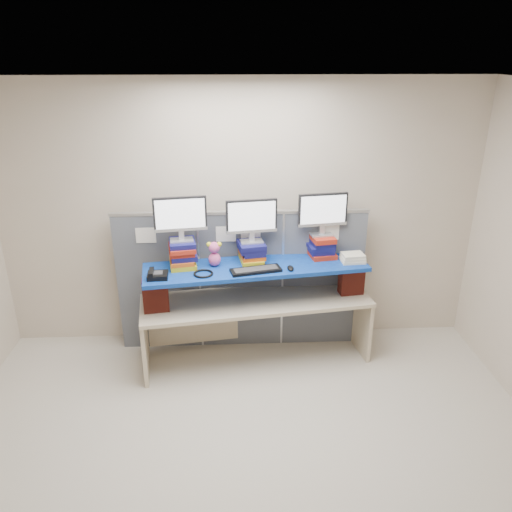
{
  "coord_description": "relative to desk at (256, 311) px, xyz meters",
  "views": [
    {
      "loc": [
        -0.08,
        -2.98,
        3.01
      ],
      "look_at": [
        0.14,
        1.48,
        1.17
      ],
      "focal_mm": 35.0,
      "sensor_mm": 36.0,
      "label": 1
    }
  ],
  "objects": [
    {
      "name": "book_stack_center",
      "position": [
        -0.04,
        0.11,
        0.61
      ],
      "size": [
        0.3,
        0.34,
        0.2
      ],
      "color": "gold",
      "rests_on": "blue_board"
    },
    {
      "name": "binder_stack",
      "position": [
        0.97,
        0.05,
        0.55
      ],
      "size": [
        0.24,
        0.2,
        0.08
      ],
      "rotation": [
        0.0,
        0.0,
        0.08
      ],
      "color": "beige",
      "rests_on": "blue_board"
    },
    {
      "name": "book_stack_left",
      "position": [
        -0.71,
        0.02,
        0.64
      ],
      "size": [
        0.3,
        0.33,
        0.26
      ],
      "color": "gold",
      "rests_on": "blue_board"
    },
    {
      "name": "blue_board",
      "position": [
        0.0,
        0.0,
        0.49
      ],
      "size": [
        2.23,
        0.84,
        0.04
      ],
      "primitive_type": "cube",
      "rotation": [
        0.0,
        0.0,
        0.14
      ],
      "color": "navy",
      "rests_on": "brick_pier_left"
    },
    {
      "name": "room",
      "position": [
        -0.14,
        -1.48,
        0.84
      ],
      "size": [
        5.0,
        4.0,
        2.8
      ],
      "color": "beige",
      "rests_on": "ground"
    },
    {
      "name": "desk_phone",
      "position": [
        -0.93,
        -0.24,
        0.54
      ],
      "size": [
        0.2,
        0.18,
        0.08
      ],
      "rotation": [
        0.0,
        0.0,
        0.06
      ],
      "color": "black",
      "rests_on": "blue_board"
    },
    {
      "name": "monitor_right",
      "position": [
        0.67,
        0.21,
        0.98
      ],
      "size": [
        0.5,
        0.17,
        0.43
      ],
      "rotation": [
        0.0,
        0.0,
        0.14
      ],
      "color": "#B3B4B9",
      "rests_on": "book_stack_right"
    },
    {
      "name": "cubicle_partition",
      "position": [
        -0.14,
        0.3,
        0.21
      ],
      "size": [
        2.6,
        0.06,
        1.53
      ],
      "color": "#4C505A",
      "rests_on": "ground"
    },
    {
      "name": "monitor_center",
      "position": [
        -0.04,
        0.11,
        0.95
      ],
      "size": [
        0.5,
        0.17,
        0.43
      ],
      "rotation": [
        0.0,
        0.0,
        0.14
      ],
      "color": "#B3B4B9",
      "rests_on": "book_stack_center"
    },
    {
      "name": "brick_pier_left",
      "position": [
        -0.96,
        -0.19,
        0.3
      ],
      "size": [
        0.26,
        0.16,
        0.33
      ],
      "primitive_type": "cube",
      "rotation": [
        0.0,
        0.0,
        0.14
      ],
      "color": "maroon",
      "rests_on": "desk"
    },
    {
      "name": "brick_pier_right",
      "position": [
        0.98,
        0.09,
        0.3
      ],
      "size": [
        0.26,
        0.16,
        0.33
      ],
      "primitive_type": "cube",
      "rotation": [
        0.0,
        0.0,
        0.14
      ],
      "color": "maroon",
      "rests_on": "desk"
    },
    {
      "name": "headset",
      "position": [
        -0.5,
        -0.19,
        0.52
      ],
      "size": [
        0.25,
        0.25,
        0.02
      ],
      "primitive_type": "torus",
      "rotation": [
        0.0,
        0.0,
        0.46
      ],
      "color": "black",
      "rests_on": "blue_board"
    },
    {
      "name": "monitor_left",
      "position": [
        -0.71,
        0.02,
        1.02
      ],
      "size": [
        0.5,
        0.17,
        0.43
      ],
      "rotation": [
        0.0,
        0.0,
        0.14
      ],
      "color": "#B3B4B9",
      "rests_on": "book_stack_left"
    },
    {
      "name": "keyboard",
      "position": [
        -0.01,
        -0.14,
        0.52
      ],
      "size": [
        0.5,
        0.26,
        0.03
      ],
      "rotation": [
        0.0,
        0.0,
        0.23
      ],
      "color": "black",
      "rests_on": "blue_board"
    },
    {
      "name": "desk",
      "position": [
        0.0,
        0.0,
        0.0
      ],
      "size": [
        2.36,
        0.98,
        0.7
      ],
      "rotation": [
        0.0,
        0.0,
        0.14
      ],
      "color": "#C5B496",
      "rests_on": "ground"
    },
    {
      "name": "mouse",
      "position": [
        0.33,
        -0.12,
        0.53
      ],
      "size": [
        0.1,
        0.13,
        0.04
      ],
      "primitive_type": "ellipsoid",
      "rotation": [
        0.0,
        0.0,
        0.42
      ],
      "color": "black",
      "rests_on": "blue_board"
    },
    {
      "name": "plush_toy",
      "position": [
        -0.4,
        0.01,
        0.64
      ],
      "size": [
        0.15,
        0.11,
        0.25
      ],
      "rotation": [
        0.0,
        0.0,
        0.4
      ],
      "color": "#D5518D",
      "rests_on": "blue_board"
    },
    {
      "name": "book_stack_right",
      "position": [
        0.67,
        0.22,
        0.62
      ],
      "size": [
        0.31,
        0.33,
        0.22
      ],
      "color": "#A72413",
      "rests_on": "blue_board"
    }
  ]
}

